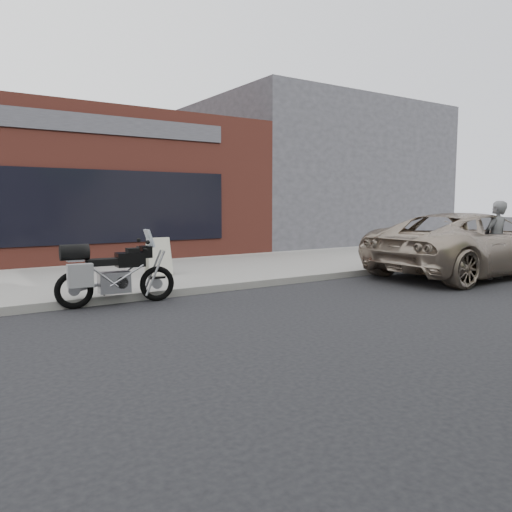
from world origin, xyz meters
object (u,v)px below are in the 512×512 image
motorcycle (109,273)px  minivan (471,244)px  sandwich_sign (158,256)px  pedestrian (496,240)px

motorcycle → minivan: size_ratio=0.37×
sandwich_sign → pedestrian: bearing=-27.4°
motorcycle → pedestrian: bearing=-7.8°
minivan → pedestrian: (0.02, -0.63, 0.14)m
motorcycle → pedestrian: pedestrian is taller
pedestrian → sandwich_sign: size_ratio=2.15×
minivan → motorcycle: bearing=82.1°
motorcycle → pedestrian: 8.86m
minivan → sandwich_sign: (-6.83, 3.41, -0.20)m
pedestrian → minivan: bearing=-85.6°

